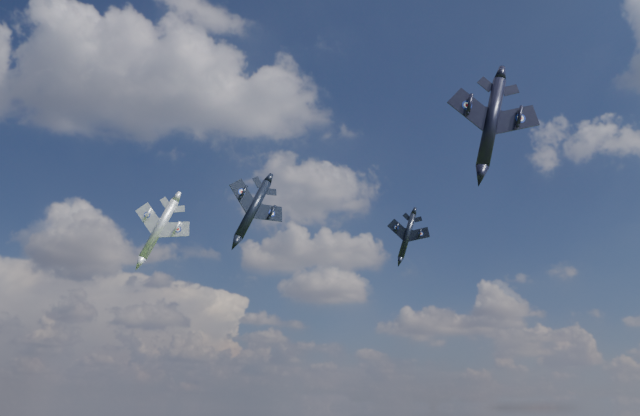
{
  "coord_description": "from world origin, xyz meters",
  "views": [
    {
      "loc": [
        -13.01,
        -73.92,
        55.03
      ],
      "look_at": [
        1.12,
        14.07,
        83.66
      ],
      "focal_mm": 35.0,
      "sensor_mm": 36.0,
      "label": 1
    }
  ],
  "objects": [
    {
      "name": "jet_right_navy",
      "position": [
        14.34,
        -17.72,
        83.73
      ],
      "size": [
        12.69,
        15.77,
        5.53
      ],
      "primitive_type": null,
      "rotation": [
        0.0,
        0.26,
        -0.15
      ],
      "color": "black"
    },
    {
      "name": "jet_left_silver",
      "position": [
        -23.28,
        24.81,
        82.29
      ],
      "size": [
        13.06,
        16.07,
        7.09
      ],
      "primitive_type": null,
      "rotation": [
        0.0,
        0.44,
        -0.19
      ],
      "color": "#91939B"
    },
    {
      "name": "jet_high_navy",
      "position": [
        22.54,
        39.72,
        87.15
      ],
      "size": [
        13.15,
        14.98,
        5.24
      ],
      "primitive_type": null,
      "rotation": [
        0.0,
        0.32,
        -0.37
      ],
      "color": "black"
    },
    {
      "name": "jet_lead_navy",
      "position": [
        -9.12,
        9.45,
        81.48
      ],
      "size": [
        14.34,
        16.18,
        6.61
      ],
      "primitive_type": null,
      "rotation": [
        0.0,
        0.44,
        0.41
      ],
      "color": "black"
    }
  ]
}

